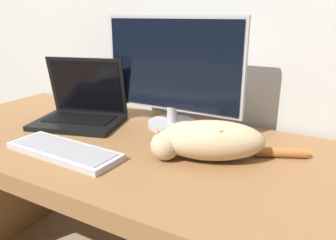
% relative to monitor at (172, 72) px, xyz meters
% --- Properties ---
extents(desk, '(1.73, 0.75, 0.73)m').
position_rel_monitor_xyz_m(desk, '(-0.06, -0.23, -0.36)').
color(desk, olive).
rests_on(desk, ground_plane).
extents(monitor, '(0.57, 0.19, 0.43)m').
position_rel_monitor_xyz_m(monitor, '(0.00, 0.00, 0.00)').
color(monitor, '#B2B2B7').
rests_on(monitor, desk).
extents(laptop, '(0.40, 0.34, 0.26)m').
position_rel_monitor_xyz_m(laptop, '(-0.35, -0.14, -0.17)').
color(laptop, black).
rests_on(laptop, desk).
extents(external_keyboard, '(0.41, 0.15, 0.02)m').
position_rel_monitor_xyz_m(external_keyboard, '(-0.18, -0.42, -0.21)').
color(external_keyboard, '#BCBCC1').
rests_on(external_keyboard, desk).
extents(cat, '(0.45, 0.30, 0.12)m').
position_rel_monitor_xyz_m(cat, '(0.25, -0.22, -0.16)').
color(cat, '#D1B284').
rests_on(cat, desk).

